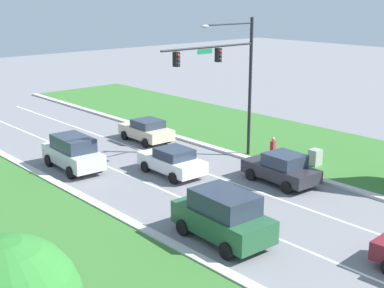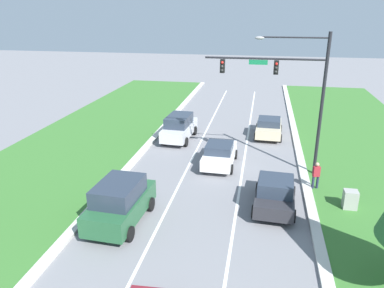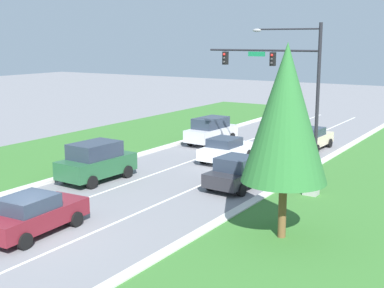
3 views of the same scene
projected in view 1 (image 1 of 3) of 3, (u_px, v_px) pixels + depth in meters
The scene contains 8 objects.
traffic_signal_mast at pixel (229, 70), 31.78m from camera, with size 7.16×0.41×8.73m.
champagne_sedan at pixel (146, 130), 37.65m from camera, with size 2.26×4.29×1.59m.
forest_suv at pixel (223, 216), 22.38m from camera, with size 2.44×4.63×2.19m.
charcoal_sedan at pixel (281, 168), 29.27m from camera, with size 2.31×4.39×1.73m.
silver_suv at pixel (73, 152), 31.55m from camera, with size 2.26×4.83×2.03m.
white_sedan at pixel (172, 161), 30.72m from camera, with size 2.17×4.33×1.59m.
utility_cabinet at pixel (315, 158), 32.22m from camera, with size 0.70×0.60×1.07m.
pedestrian at pixel (273, 149), 32.62m from camera, with size 0.42×0.31×1.69m.
Camera 1 is at (-18.43, -6.64, 10.07)m, focal length 50.00 mm.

